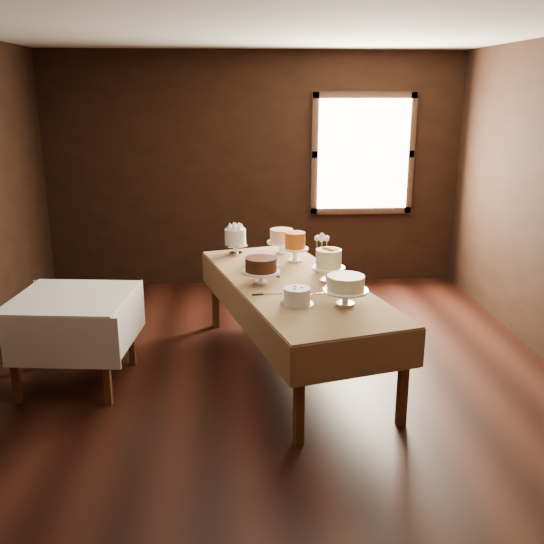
{
  "coord_description": "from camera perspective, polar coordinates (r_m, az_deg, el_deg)",
  "views": [
    {
      "loc": [
        -0.34,
        -4.54,
        2.34
      ],
      "look_at": [
        0.0,
        0.2,
        0.95
      ],
      "focal_mm": 41.04,
      "sensor_mm": 36.0,
      "label": 1
    }
  ],
  "objects": [
    {
      "name": "floor",
      "position": [
        5.12,
        0.16,
        -10.9
      ],
      "size": [
        5.0,
        6.0,
        0.01
      ],
      "primitive_type": "cube",
      "color": "black",
      "rests_on": "ground"
    },
    {
      "name": "ceiling",
      "position": [
        4.57,
        0.19,
        22.07
      ],
      "size": [
        5.0,
        6.0,
        0.01
      ],
      "primitive_type": "cube",
      "color": "beige",
      "rests_on": "wall_back"
    },
    {
      "name": "wall_back",
      "position": [
        7.61,
        -1.52,
        9.22
      ],
      "size": [
        5.0,
        0.02,
        2.8
      ],
      "primitive_type": "cube",
      "color": "black",
      "rests_on": "ground"
    },
    {
      "name": "wall_front",
      "position": [
        1.84,
        7.36,
        -14.72
      ],
      "size": [
        5.0,
        0.02,
        2.8
      ],
      "primitive_type": "cube",
      "color": "black",
      "rests_on": "ground"
    },
    {
      "name": "window",
      "position": [
        7.69,
        8.38,
        10.63
      ],
      "size": [
        1.1,
        0.05,
        1.3
      ],
      "primitive_type": "cube",
      "color": "#FFEABF",
      "rests_on": "wall_back"
    },
    {
      "name": "display_table",
      "position": [
        5.27,
        1.95,
        -1.56
      ],
      "size": [
        1.6,
        2.69,
        0.78
      ],
      "rotation": [
        0.0,
        0.0,
        0.26
      ],
      "color": "#472613",
      "rests_on": "ground"
    },
    {
      "name": "side_table",
      "position": [
        5.26,
        -17.83,
        -3.04
      ],
      "size": [
        1.0,
        1.0,
        0.76
      ],
      "rotation": [
        0.0,
        0.0,
        -0.12
      ],
      "color": "#472613",
      "rests_on": "ground"
    },
    {
      "name": "cake_meringue",
      "position": [
        6.14,
        -3.38,
        2.73
      ],
      "size": [
        0.29,
        0.29,
        0.27
      ],
      "color": "silver",
      "rests_on": "display_table"
    },
    {
      "name": "cake_speckled",
      "position": [
        6.18,
        0.88,
        2.76
      ],
      "size": [
        0.29,
        0.29,
        0.25
      ],
      "color": "white",
      "rests_on": "display_table"
    },
    {
      "name": "cake_lattice",
      "position": [
        5.73,
        -0.83,
        1.07
      ],
      "size": [
        0.3,
        0.3,
        0.11
      ],
      "color": "white",
      "rests_on": "display_table"
    },
    {
      "name": "cake_caramel",
      "position": [
        5.87,
        2.13,
        2.17
      ],
      "size": [
        0.27,
        0.27,
        0.29
      ],
      "color": "white",
      "rests_on": "display_table"
    },
    {
      "name": "cake_chocolate",
      "position": [
        5.2,
        -1.0,
        0.07
      ],
      "size": [
        0.32,
        0.32,
        0.23
      ],
      "color": "white",
      "rests_on": "display_table"
    },
    {
      "name": "cake_flowers",
      "position": [
        5.28,
        5.19,
        0.47
      ],
      "size": [
        0.3,
        0.3,
        0.29
      ],
      "color": "white",
      "rests_on": "display_table"
    },
    {
      "name": "cake_swirl",
      "position": [
        4.7,
        2.31,
        -2.28
      ],
      "size": [
        0.26,
        0.26,
        0.13
      ],
      "color": "silver",
      "rests_on": "display_table"
    },
    {
      "name": "cake_cream",
      "position": [
        4.71,
        6.76,
        -1.76
      ],
      "size": [
        0.39,
        0.39,
        0.24
      ],
      "color": "white",
      "rests_on": "display_table"
    },
    {
      "name": "cake_server_a",
      "position": [
        4.98,
        4.3,
        -1.96
      ],
      "size": [
        0.24,
        0.06,
        0.01
      ],
      "primitive_type": "cube",
      "rotation": [
        0.0,
        0.0,
        0.14
      ],
      "color": "silver",
      "rests_on": "display_table"
    },
    {
      "name": "cake_server_b",
      "position": [
        5.04,
        7.38,
        -1.8
      ],
      "size": [
        0.16,
        0.21,
        0.01
      ],
      "primitive_type": "cube",
      "rotation": [
        0.0,
        0.0,
        -0.93
      ],
      "color": "silver",
      "rests_on": "display_table"
    },
    {
      "name": "cake_server_c",
      "position": [
        5.53,
        0.01,
        -0.03
      ],
      "size": [
        0.09,
        0.24,
        0.01
      ],
      "primitive_type": "cube",
      "rotation": [
        0.0,
        0.0,
        1.87
      ],
      "color": "silver",
      "rests_on": "display_table"
    },
    {
      "name": "cake_server_e",
      "position": [
        4.95,
        0.06,
        -2.02
      ],
      "size": [
        0.24,
        0.05,
        0.01
      ],
      "primitive_type": "cube",
      "rotation": [
        0.0,
        0.0,
        0.11
      ],
      "color": "silver",
      "rests_on": "display_table"
    },
    {
      "name": "flower_vase",
      "position": [
        5.56,
        4.55,
        0.65
      ],
      "size": [
        0.16,
        0.16,
        0.13
      ],
      "primitive_type": "imported",
      "rotation": [
        0.0,
        0.0,
        0.41
      ],
      "color": "#2D2823",
      "rests_on": "display_table"
    },
    {
      "name": "flower_bouquet",
      "position": [
        5.51,
        4.59,
        2.5
      ],
      "size": [
        0.14,
        0.14,
        0.2
      ],
      "primitive_type": null,
      "color": "white",
      "rests_on": "flower_vase"
    }
  ]
}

